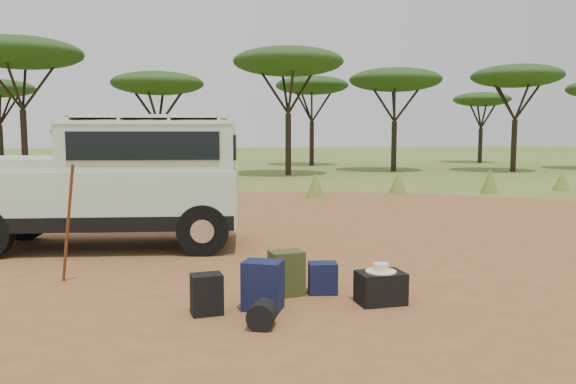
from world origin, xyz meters
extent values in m
plane|color=#4F6624|center=(0.00, 0.00, 0.00)|extent=(140.00, 140.00, 0.00)
cylinder|color=#955931|center=(0.00, 0.00, 0.00)|extent=(23.00, 23.00, 0.01)
cone|color=#4F6624|center=(-6.00, 8.30, 0.42)|extent=(0.60, 0.60, 0.85)
cone|color=#4F6624|center=(-3.00, 9.20, 0.35)|extent=(0.60, 0.60, 0.70)
cone|color=#4F6624|center=(0.00, 8.80, 0.45)|extent=(0.60, 0.60, 0.90)
cone|color=#4F6624|center=(3.00, 8.40, 0.40)|extent=(0.60, 0.60, 0.80)
cone|color=#4F6624|center=(6.00, 9.10, 0.38)|extent=(0.60, 0.60, 0.75)
cone|color=#4F6624|center=(9.00, 8.50, 0.42)|extent=(0.60, 0.60, 0.85)
cone|color=#4F6624|center=(12.00, 8.90, 0.35)|extent=(0.60, 0.60, 0.70)
cylinder|color=black|center=(-8.00, 19.00, 1.53)|extent=(0.28, 0.28, 3.06)
ellipsoid|color=black|center=(-8.00, 19.00, 5.58)|extent=(5.50, 5.50, 1.38)
cylinder|color=black|center=(-2.00, 18.20, 1.17)|extent=(0.28, 0.28, 2.34)
ellipsoid|color=black|center=(-2.00, 18.20, 4.26)|extent=(4.20, 4.20, 1.05)
cylinder|color=black|center=(4.00, 17.80, 1.46)|extent=(0.28, 0.28, 2.93)
ellipsoid|color=black|center=(4.00, 17.80, 5.33)|extent=(5.20, 5.20, 1.30)
cylinder|color=black|center=(10.00, 19.50, 1.30)|extent=(0.28, 0.28, 2.61)
ellipsoid|color=black|center=(10.00, 19.50, 4.76)|extent=(4.80, 4.80, 1.20)
cylinder|color=black|center=(16.00, 18.00, 1.35)|extent=(0.28, 0.28, 2.70)
ellipsoid|color=black|center=(16.00, 18.00, 4.92)|extent=(4.60, 4.60, 1.15)
cylinder|color=black|center=(-11.00, 26.00, 1.24)|extent=(0.28, 0.28, 2.48)
cylinder|color=black|center=(7.00, 25.50, 1.35)|extent=(0.28, 0.28, 2.70)
ellipsoid|color=black|center=(7.00, 25.50, 4.92)|extent=(4.50, 4.50, 1.12)
cylinder|color=black|center=(19.00, 26.50, 1.17)|extent=(0.28, 0.28, 2.34)
ellipsoid|color=black|center=(19.00, 26.50, 4.26)|extent=(3.80, 3.80, 0.95)
cube|color=silver|center=(-2.40, 1.77, 0.91)|extent=(4.75, 2.41, 0.96)
cube|color=black|center=(-2.40, 1.77, 0.55)|extent=(4.66, 2.43, 0.24)
cube|color=silver|center=(-1.59, 1.67, 1.77)|extent=(3.02, 2.12, 0.76)
cube|color=white|center=(-1.59, 1.67, 2.18)|extent=(3.02, 2.16, 0.06)
cube|color=white|center=(-1.59, 1.67, 2.28)|extent=(2.79, 2.02, 0.05)
cube|color=silver|center=(-3.82, 1.94, 1.49)|extent=(1.88, 1.95, 0.20)
cube|color=black|center=(-2.97, 1.84, 1.80)|extent=(0.35, 1.54, 0.53)
cube|color=black|center=(-1.70, 0.76, 1.80)|extent=(2.39, 0.33, 0.46)
cube|color=black|center=(-1.48, 2.58, 1.80)|extent=(2.39, 0.33, 0.46)
cube|color=black|center=(-0.16, 1.50, 1.77)|extent=(0.23, 1.49, 0.42)
cylinder|color=black|center=(-2.78, 2.71, 1.69)|extent=(0.09, 0.09, 0.84)
cylinder|color=black|center=(-4.01, 2.79, 0.43)|extent=(0.88, 0.38, 0.85)
cylinder|color=black|center=(-0.79, 0.76, 0.43)|extent=(0.88, 0.38, 0.85)
cylinder|color=black|center=(-0.59, 2.37, 0.43)|extent=(0.88, 0.38, 0.85)
cylinder|color=brown|center=(-2.61, -0.68, 0.81)|extent=(0.30, 0.41, 1.61)
cube|color=black|center=(-0.88, -2.31, 0.23)|extent=(0.37, 0.29, 0.46)
cube|color=#13163E|center=(-0.25, -2.27, 0.28)|extent=(0.52, 0.46, 0.57)
cube|color=#3E4821|center=(0.12, -1.75, 0.28)|extent=(0.45, 0.35, 0.56)
cube|color=#13163E|center=(0.58, -1.77, 0.20)|extent=(0.39, 0.31, 0.40)
cube|color=black|center=(1.15, -2.30, 0.19)|extent=(0.56, 0.41, 0.38)
cylinder|color=black|center=(-0.35, -2.87, 0.14)|extent=(0.37, 0.37, 0.29)
cylinder|color=beige|center=(1.15, -2.30, 0.39)|extent=(0.36, 0.36, 0.01)
cylinder|color=beige|center=(1.15, -2.30, 0.44)|extent=(0.18, 0.18, 0.09)
camera|label=1|loc=(-1.17, -8.41, 2.00)|focal=35.00mm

